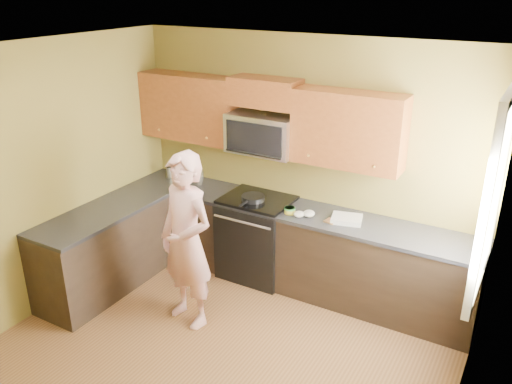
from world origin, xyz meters
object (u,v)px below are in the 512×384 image
Objects in this scene: frying_pan at (253,200)px; butter_tub at (290,213)px; microwave at (263,152)px; woman at (187,241)px; stove at (257,237)px; travel_mug at (170,178)px.

frying_pan is 3.85× the size of butter_tub.
woman is (-0.14, -1.23, -0.57)m from microwave.
travel_mug reaches higher than stove.
microwave reaches higher than stove.
woman is at bearing -121.38° from butter_tub.
travel_mug reaches higher than frying_pan.
microwave is at bearing 1.42° from travel_mug.
travel_mug is (-1.30, -0.03, -0.53)m from microwave.
travel_mug is at bearing 173.04° from frying_pan.
butter_tub is at bearing -5.81° from frying_pan.
travel_mug is (-1.16, 1.20, 0.04)m from woman.
stove is 1.25× the size of microwave.
frying_pan is at bearing -101.80° from stove.
microwave is at bearing 90.00° from stove.
stove is 0.65m from butter_tub.
microwave reaches higher than frying_pan.
butter_tub is (0.46, -0.24, -0.53)m from microwave.
stove is 5.95× the size of travel_mug.
woman reaches higher than butter_tub.
microwave is at bearing 152.28° from butter_tub.
woman is 11.04× the size of travel_mug.
travel_mug is (-1.29, 0.16, -0.03)m from frying_pan.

